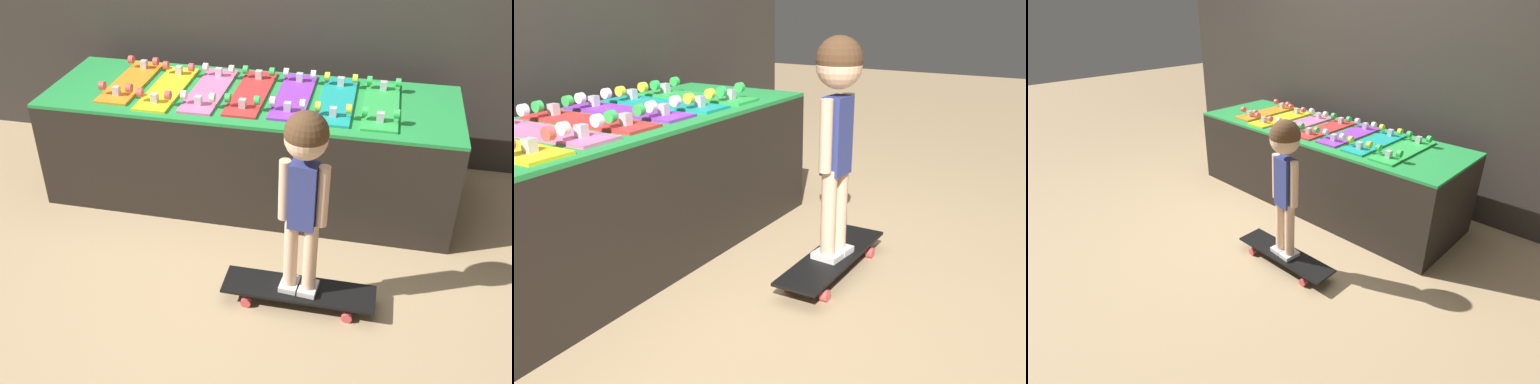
# 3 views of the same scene
# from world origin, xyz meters

# --- Properties ---
(ground_plane) EXTENTS (16.00, 16.00, 0.00)m
(ground_plane) POSITION_xyz_m (0.00, 0.00, 0.00)
(ground_plane) COLOR tan
(display_rack) EXTENTS (2.47, 0.82, 0.68)m
(display_rack) POSITION_xyz_m (0.00, 0.58, 0.34)
(display_rack) COLOR black
(display_rack) RESTS_ON ground_plane
(skateboard_orange_on_rack) EXTENTS (0.20, 0.67, 0.09)m
(skateboard_orange_on_rack) POSITION_xyz_m (-0.77, 0.61, 0.70)
(skateboard_orange_on_rack) COLOR orange
(skateboard_orange_on_rack) RESTS_ON display_rack
(skateboard_yellow_on_rack) EXTENTS (0.20, 0.67, 0.09)m
(skateboard_yellow_on_rack) POSITION_xyz_m (-0.51, 0.56, 0.70)
(skateboard_yellow_on_rack) COLOR yellow
(skateboard_yellow_on_rack) RESTS_ON display_rack
(skateboard_pink_on_rack) EXTENTS (0.20, 0.67, 0.09)m
(skateboard_pink_on_rack) POSITION_xyz_m (-0.26, 0.58, 0.70)
(skateboard_pink_on_rack) COLOR pink
(skateboard_pink_on_rack) RESTS_ON display_rack
(skateboard_red_on_rack) EXTENTS (0.20, 0.67, 0.09)m
(skateboard_red_on_rack) POSITION_xyz_m (0.00, 0.60, 0.70)
(skateboard_red_on_rack) COLOR red
(skateboard_red_on_rack) RESTS_ON display_rack
(skateboard_purple_on_rack) EXTENTS (0.20, 0.67, 0.09)m
(skateboard_purple_on_rack) POSITION_xyz_m (0.26, 0.61, 0.70)
(skateboard_purple_on_rack) COLOR purple
(skateboard_purple_on_rack) RESTS_ON display_rack
(skateboard_teal_on_rack) EXTENTS (0.20, 0.67, 0.09)m
(skateboard_teal_on_rack) POSITION_xyz_m (0.51, 0.59, 0.70)
(skateboard_teal_on_rack) COLOR teal
(skateboard_teal_on_rack) RESTS_ON display_rack
(skateboard_green_on_rack) EXTENTS (0.20, 0.67, 0.09)m
(skateboard_green_on_rack) POSITION_xyz_m (0.77, 0.58, 0.70)
(skateboard_green_on_rack) COLOR green
(skateboard_green_on_rack) RESTS_ON display_rack
(skateboard_on_floor) EXTENTS (0.77, 0.20, 0.09)m
(skateboard_on_floor) POSITION_xyz_m (0.47, -0.39, 0.07)
(skateboard_on_floor) COLOR black
(skateboard_on_floor) RESTS_ON ground_plane
(child) EXTENTS (0.23, 0.20, 0.98)m
(child) POSITION_xyz_m (0.47, -0.39, 0.77)
(child) COLOR silver
(child) RESTS_ON skateboard_on_floor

